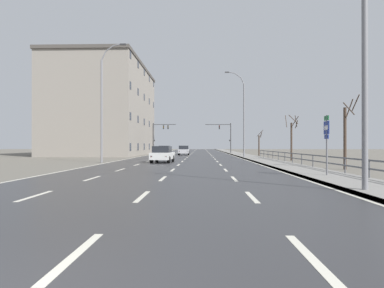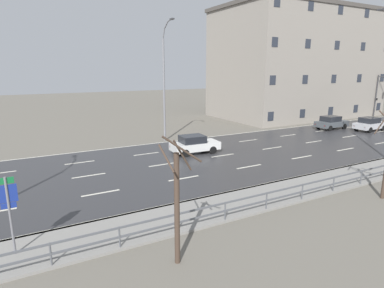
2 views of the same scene
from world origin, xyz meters
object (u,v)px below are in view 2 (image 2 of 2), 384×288
object	(u,v)px
car_distant	(370,124)
brick_building	(297,64)
car_far_right	(331,122)
traffic_signal_left	(384,89)
car_near_right	(194,144)
street_lamp_left_bank	(164,84)
highway_sign	(9,207)

from	to	relation	value
car_distant	brick_building	xyz separation A→B (m)	(-13.72, 1.93, 6.93)
car_far_right	car_distant	size ratio (longest dim) A/B	1.00
car_distant	traffic_signal_left	bearing A→B (deg)	115.18
traffic_signal_left	car_far_right	size ratio (longest dim) A/B	1.49
traffic_signal_left	brick_building	world-z (taller)	brick_building
traffic_signal_left	car_near_right	distance (m)	34.83
car_near_right	car_distant	size ratio (longest dim) A/B	1.01
street_lamp_left_bank	car_distant	distance (m)	24.35
traffic_signal_left	car_far_right	world-z (taller)	traffic_signal_left
traffic_signal_left	car_distant	bearing A→B (deg)	-63.47
car_distant	street_lamp_left_bank	bearing A→B (deg)	-106.96
street_lamp_left_bank	car_distant	bearing A→B (deg)	74.40
traffic_signal_left	street_lamp_left_bank	bearing A→B (deg)	-91.13
highway_sign	car_near_right	bearing A→B (deg)	127.12
brick_building	highway_sign	bearing A→B (deg)	-58.78
highway_sign	car_distant	size ratio (longest dim) A/B	0.78
street_lamp_left_bank	highway_sign	xyz separation A→B (m)	(15.85, -13.28, -3.51)
car_far_right	brick_building	size ratio (longest dim) A/B	0.17
street_lamp_left_bank	car_far_right	world-z (taller)	street_lamp_left_bank
highway_sign	car_distant	xyz separation A→B (m)	(-9.43, 36.27, -1.26)
highway_sign	brick_building	xyz separation A→B (m)	(-23.15, 38.20, 5.67)
traffic_signal_left	brick_building	distance (m)	12.96
traffic_signal_left	brick_building	bearing A→B (deg)	-129.84
highway_sign	car_far_right	size ratio (longest dim) A/B	0.78
traffic_signal_left	car_distant	xyz separation A→B (m)	(5.74, -11.50, -3.39)
car_far_right	car_distant	distance (m)	4.17
car_near_right	brick_building	bearing A→B (deg)	120.87
car_near_right	brick_building	distance (m)	28.77
brick_building	car_far_right	bearing A→B (deg)	-24.52
car_near_right	brick_building	size ratio (longest dim) A/B	0.17
traffic_signal_left	brick_building	xyz separation A→B (m)	(-7.98, -9.57, 3.55)
car_near_right	highway_sign	bearing A→B (deg)	-49.67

